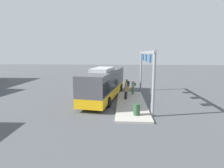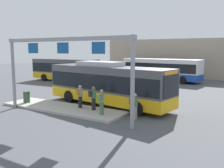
{
  "view_description": "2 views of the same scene",
  "coord_description": "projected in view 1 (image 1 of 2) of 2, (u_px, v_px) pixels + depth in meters",
  "views": [
    {
      "loc": [
        -19.22,
        -2.04,
        4.94
      ],
      "look_at": [
        1.55,
        -0.72,
        1.35
      ],
      "focal_mm": 28.46,
      "sensor_mm": 36.0,
      "label": 1
    },
    {
      "loc": [
        10.58,
        -16.61,
        4.39
      ],
      "look_at": [
        0.78,
        -0.62,
        1.84
      ],
      "focal_mm": 40.48,
      "sensor_mm": 36.0,
      "label": 2
    }
  ],
  "objects": [
    {
      "name": "trash_bin",
      "position": [
        137.0,
        109.0,
        13.89
      ],
      "size": [
        0.52,
        0.52,
        0.9
      ],
      "primitive_type": "cylinder",
      "color": "#2D5133",
      "rests_on": "platform_curb"
    },
    {
      "name": "person_waiting_mid",
      "position": [
        126.0,
        89.0,
        19.86
      ],
      "size": [
        0.52,
        0.6,
        1.67
      ],
      "rotation": [
        0.0,
        0.0,
        1.08
      ],
      "color": "black",
      "rests_on": "platform_curb"
    },
    {
      "name": "ground_plane",
      "position": [
        105.0,
        98.0,
        19.87
      ],
      "size": [
        120.0,
        120.0,
        0.0
      ],
      "primitive_type": "plane",
      "color": "#4C4F54"
    },
    {
      "name": "platform_curb",
      "position": [
        131.0,
        103.0,
        17.52
      ],
      "size": [
        10.0,
        2.8,
        0.16
      ],
      "primitive_type": "cube",
      "color": "#B2ADA3",
      "rests_on": "ground"
    },
    {
      "name": "platform_sign_gantry",
      "position": [
        146.0,
        64.0,
        18.37
      ],
      "size": [
        10.4,
        0.24,
        5.2
      ],
      "color": "gray",
      "rests_on": "ground"
    },
    {
      "name": "bus_main",
      "position": [
        105.0,
        82.0,
        19.56
      ],
      "size": [
        11.15,
        4.1,
        3.46
      ],
      "rotation": [
        0.0,
        0.0,
        -0.15
      ],
      "color": "#EAAD14",
      "rests_on": "ground"
    },
    {
      "name": "person_waiting_near",
      "position": [
        133.0,
        87.0,
        21.05
      ],
      "size": [
        0.36,
        0.54,
        1.67
      ],
      "rotation": [
        0.0,
        0.0,
        1.62
      ],
      "color": "#476B4C",
      "rests_on": "platform_curb"
    },
    {
      "name": "person_waiting_far",
      "position": [
        126.0,
        91.0,
        18.66
      ],
      "size": [
        0.46,
        0.59,
        1.67
      ],
      "rotation": [
        0.0,
        0.0,
        1.25
      ],
      "color": "black",
      "rests_on": "platform_curb"
    },
    {
      "name": "person_boarding",
      "position": [
        127.0,
        85.0,
        23.15
      ],
      "size": [
        0.54,
        0.61,
        1.67
      ],
      "rotation": [
        0.0,
        0.0,
        1.02
      ],
      "color": "gray",
      "rests_on": "ground"
    }
  ]
}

